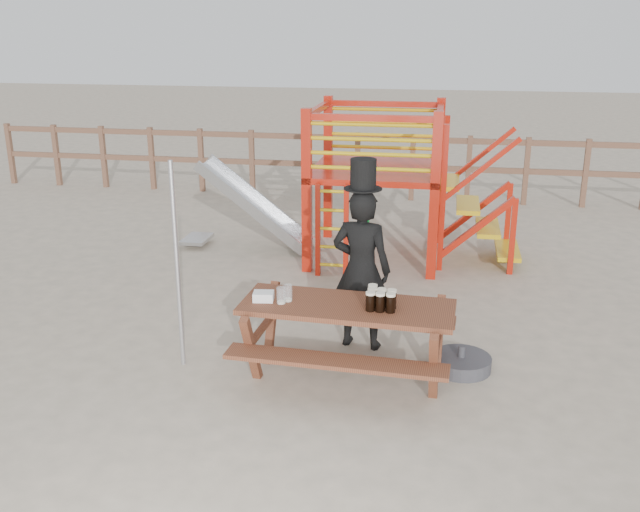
{
  "coord_description": "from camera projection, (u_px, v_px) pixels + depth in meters",
  "views": [
    {
      "loc": [
        1.15,
        -5.84,
        3.09
      ],
      "look_at": [
        -0.07,
        0.8,
        0.88
      ],
      "focal_mm": 40.0,
      "sensor_mm": 36.0,
      "label": 1
    }
  ],
  "objects": [
    {
      "name": "paper_bag",
      "position": [
        263.0,
        296.0,
        6.36
      ],
      "size": [
        0.2,
        0.16,
        0.08
      ],
      "primitive_type": "cube",
      "rotation": [
        0.0,
        0.0,
        0.13
      ],
      "color": "white",
      "rests_on": "picnic_table"
    },
    {
      "name": "picnic_table",
      "position": [
        347.0,
        332.0,
        6.36
      ],
      "size": [
        1.93,
        1.38,
        0.73
      ],
      "rotation": [
        0.0,
        0.0,
        -0.04
      ],
      "color": "brown",
      "rests_on": "ground"
    },
    {
      "name": "empty_glasses",
      "position": [
        284.0,
        295.0,
        6.31
      ],
      "size": [
        0.13,
        0.15,
        0.15
      ],
      "color": "silver",
      "rests_on": "picnic_table"
    },
    {
      "name": "back_fence",
      "position": [
        385.0,
        159.0,
        12.93
      ],
      "size": [
        15.09,
        0.09,
        1.2
      ],
      "color": "brown",
      "rests_on": "ground"
    },
    {
      "name": "parasol_base",
      "position": [
        461.0,
        363.0,
        6.66
      ],
      "size": [
        0.56,
        0.56,
        0.24
      ],
      "color": "#3A393F",
      "rests_on": "ground"
    },
    {
      "name": "metal_pole",
      "position": [
        177.0,
        267.0,
        6.48
      ],
      "size": [
        0.04,
        0.04,
        1.96
      ],
      "primitive_type": "cylinder",
      "color": "#B2B2B7",
      "rests_on": "ground"
    },
    {
      "name": "stout_pints",
      "position": [
        380.0,
        299.0,
        6.16
      ],
      "size": [
        0.26,
        0.27,
        0.17
      ],
      "color": "black",
      "rests_on": "picnic_table"
    },
    {
      "name": "playground_fort",
      "position": [
        371.0,
        180.0,
        9.61
      ],
      "size": [
        4.71,
        1.84,
        2.1
      ],
      "color": "#B01B0B",
      "rests_on": "ground"
    },
    {
      "name": "ground",
      "position": [
        311.0,
        372.0,
        6.61
      ],
      "size": [
        60.0,
        60.0,
        0.0
      ],
      "primitive_type": "plane",
      "color": "#B6A58E",
      "rests_on": "ground"
    },
    {
      "name": "man_with_hat",
      "position": [
        361.0,
        265.0,
        6.92
      ],
      "size": [
        0.64,
        0.47,
        1.89
      ],
      "rotation": [
        0.0,
        0.0,
        2.99
      ],
      "color": "black",
      "rests_on": "ground"
    }
  ]
}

